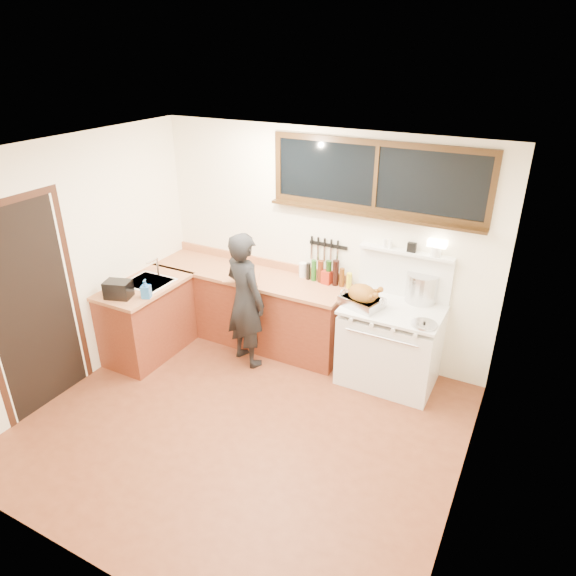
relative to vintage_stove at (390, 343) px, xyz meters
The scene contains 20 objects.
ground_plane 1.79m from the vintage_stove, 125.36° to the right, with size 4.00×3.50×0.02m, color brown.
room_shell 2.10m from the vintage_stove, 125.36° to the right, with size 4.10×3.60×2.65m.
counter_back 1.80m from the vintage_stove, behind, with size 2.44×0.64×1.00m.
counter_left 2.81m from the vintage_stove, 163.77° to the right, with size 0.64×1.09×0.90m.
sink_unit 2.80m from the vintage_stove, 165.18° to the right, with size 0.50×0.45×0.37m.
vintage_stove is the anchor object (origin of this frame).
back_window 1.67m from the vintage_stove, 142.47° to the left, with size 2.32×0.13×0.77m.
left_doorway 3.63m from the vintage_stove, 146.76° to the right, with size 0.02×1.04×2.17m.
knife_strip 1.29m from the vintage_stove, 160.77° to the left, with size 0.46×0.03×0.28m.
man 1.66m from the vintage_stove, 165.86° to the right, with size 0.68×0.57×1.58m.
soap_bottle 2.69m from the vintage_stove, 157.25° to the right, with size 0.13×0.13×0.21m.
toaster 2.98m from the vintage_stove, 156.95° to the right, with size 0.32×0.26×0.19m.
cutting_board 1.86m from the vintage_stove, behind, with size 0.49×0.44×0.14m.
roast_turkey 0.63m from the vintage_stove, 157.72° to the right, with size 0.48×0.41×0.24m.
stockpot 0.68m from the vintage_stove, 54.46° to the left, with size 0.36×0.36×0.31m.
saucepan 0.59m from the vintage_stove, 62.29° to the left, with size 0.18×0.28×0.11m.
pot_lid 0.62m from the vintage_stove, 31.92° to the right, with size 0.29×0.29×0.04m.
coffee_tin 1.02m from the vintage_stove, 166.46° to the left, with size 0.11×0.10×0.16m.
pitcher 1.32m from the vintage_stove, 167.74° to the left, with size 0.09×0.09×0.17m.
bottle_cluster 1.04m from the vintage_stove, 165.44° to the left, with size 0.56×0.07×0.30m.
Camera 1 is at (2.21, -3.27, 3.39)m, focal length 32.00 mm.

